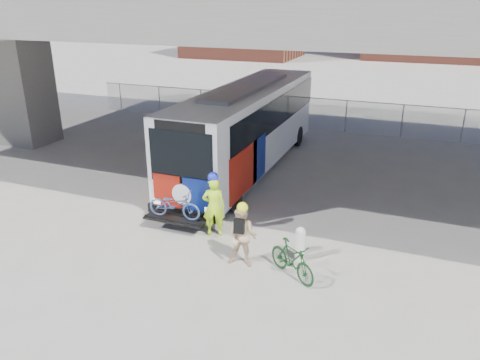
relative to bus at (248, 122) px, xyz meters
The scene contains 9 objects.
ground 5.24m from the bus, 65.38° to the right, with size 160.00×160.00×0.00m, color #9E9991.
bus is the anchor object (origin of this frame).
overpass 4.88m from the bus, 10.33° to the right, with size 40.00×16.00×7.95m.
chainlink_fence 7.92m from the bus, 75.32° to the left, with size 30.00×0.06×30.00m.
brick_buildings 44.11m from the bus, 85.78° to the left, with size 54.00×22.00×12.00m.
bollard 8.17m from the bus, 58.54° to the right, with size 0.27×0.27×1.05m.
cyclist_hivis 6.54m from the bus, 78.75° to the right, with size 0.83×0.70×2.13m.
cyclist_tan 8.28m from the bus, 70.30° to the right, with size 0.93×0.76×1.94m.
bike_parked 8.98m from the bus, 61.52° to the right, with size 0.49×1.73×1.04m, color #133D1A.
Camera 1 is at (4.93, -14.05, 7.03)m, focal length 35.00 mm.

